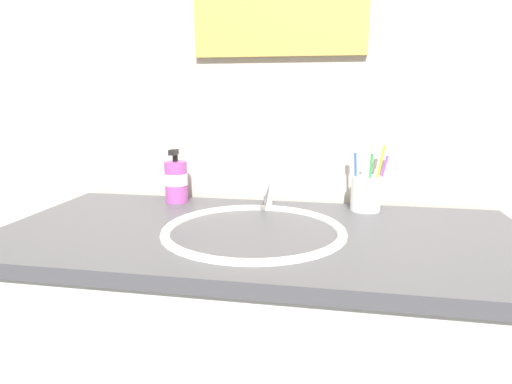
{
  "coord_description": "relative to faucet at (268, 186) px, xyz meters",
  "views": [
    {
      "loc": [
        0.17,
        -0.99,
        1.14
      ],
      "look_at": [
        -0.01,
        0.02,
        0.92
      ],
      "focal_mm": 30.43,
      "sensor_mm": 36.0,
      "label": 1
    }
  ],
  "objects": [
    {
      "name": "faucet",
      "position": [
        0.0,
        0.0,
        0.0
      ],
      "size": [
        0.02,
        0.14,
        0.13
      ],
      "color": "silver",
      "rests_on": "sink_basin"
    },
    {
      "name": "toothbrush_yellow",
      "position": [
        0.31,
        0.03,
        0.05
      ],
      "size": [
        0.04,
        0.01,
        0.21
      ],
      "color": "yellow",
      "rests_on": "toothbrush_cup"
    },
    {
      "name": "toothbrush_blue",
      "position": [
        0.24,
        0.03,
        0.04
      ],
      "size": [
        0.02,
        0.01,
        0.18
      ],
      "color": "blue",
      "rests_on": "toothbrush_cup"
    },
    {
      "name": "toothbrush_green",
      "position": [
        0.28,
        0.01,
        0.04
      ],
      "size": [
        0.01,
        0.03,
        0.18
      ],
      "color": "green",
      "rests_on": "toothbrush_cup"
    },
    {
      "name": "vanity_counter",
      "position": [
        0.01,
        -0.2,
        -0.48
      ],
      "size": [
        1.27,
        0.6,
        0.83
      ],
      "color": "silver",
      "rests_on": "ground"
    },
    {
      "name": "toothbrush_cup",
      "position": [
        0.27,
        0.03,
        -0.02
      ],
      "size": [
        0.08,
        0.08,
        0.1
      ],
      "primitive_type": "cylinder",
      "color": "white",
      "rests_on": "vanity_counter"
    },
    {
      "name": "tiled_wall_back",
      "position": [
        0.01,
        0.14,
        0.31
      ],
      "size": [
        2.47,
        0.04,
        2.4
      ],
      "primitive_type": "cube",
      "color": "beige",
      "rests_on": "ground"
    },
    {
      "name": "toothbrush_purple",
      "position": [
        0.32,
        0.06,
        0.03
      ],
      "size": [
        0.05,
        0.04,
        0.17
      ],
      "color": "purple",
      "rests_on": "toothbrush_cup"
    },
    {
      "name": "soap_dispenser",
      "position": [
        -0.29,
        0.03,
        -0.0
      ],
      "size": [
        0.07,
        0.07,
        0.16
      ],
      "color": "#B24CA5",
      "rests_on": "vanity_counter"
    },
    {
      "name": "sink_basin",
      "position": [
        0.0,
        -0.21,
        -0.1
      ],
      "size": [
        0.44,
        0.44,
        0.1
      ],
      "color": "white",
      "rests_on": "vanity_counter"
    }
  ]
}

